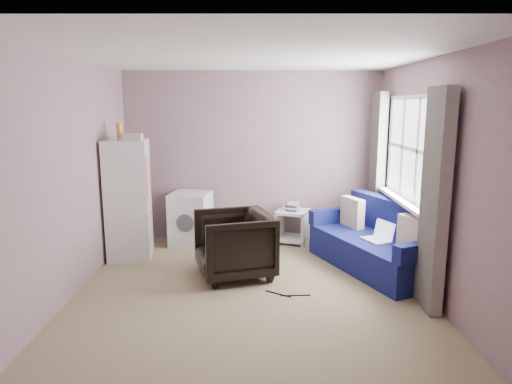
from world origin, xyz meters
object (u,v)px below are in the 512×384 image
(sofa, at_px, (379,245))
(armchair, at_px, (234,241))
(side_table, at_px, (293,224))
(washing_machine, at_px, (191,218))
(fridge, at_px, (128,199))

(sofa, bearing_deg, armchair, 164.77)
(armchair, xyz_separation_m, side_table, (0.80, 1.35, -0.15))
(armchair, relative_size, washing_machine, 1.12)
(washing_machine, height_order, sofa, sofa)
(washing_machine, xyz_separation_m, side_table, (1.49, 0.10, -0.12))
(armchair, height_order, sofa, armchair)
(washing_machine, height_order, side_table, washing_machine)
(armchair, distance_m, fridge, 1.61)
(fridge, relative_size, side_table, 2.97)
(washing_machine, bearing_deg, side_table, 13.04)
(fridge, xyz_separation_m, side_table, (2.22, 0.69, -0.52))
(fridge, xyz_separation_m, sofa, (3.21, -0.40, -0.50))
(armchair, bearing_deg, sofa, 81.94)
(armchair, bearing_deg, washing_machine, -167.73)
(side_table, bearing_deg, fridge, -162.74)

